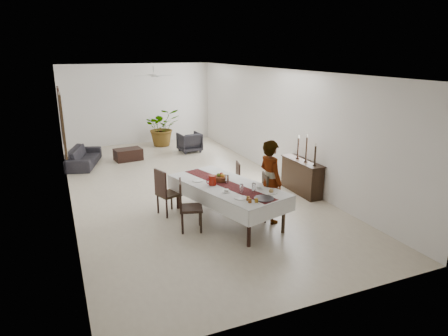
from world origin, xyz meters
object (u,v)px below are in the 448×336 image
(red_pitcher, at_px, (212,180))
(sideboard_body, at_px, (302,177))
(dining_table_top, at_px, (227,186))
(sofa, at_px, (84,157))
(woman, at_px, (270,181))

(red_pitcher, height_order, sideboard_body, red_pitcher)
(dining_table_top, height_order, sideboard_body, sideboard_body)
(red_pitcher, bearing_deg, sideboard_body, 15.31)
(red_pitcher, relative_size, sofa, 0.11)
(dining_table_top, relative_size, sideboard_body, 1.85)
(dining_table_top, xyz_separation_m, sofa, (-2.62, 5.95, -0.51))
(sideboard_body, bearing_deg, woman, -142.84)
(dining_table_top, distance_m, red_pitcher, 0.36)
(red_pitcher, xyz_separation_m, sofa, (-2.31, 5.87, -0.66))
(sofa, bearing_deg, woman, -134.46)
(sideboard_body, height_order, sofa, sideboard_body)
(dining_table_top, distance_m, woman, 0.97)
(red_pitcher, distance_m, sofa, 6.34)
(red_pitcher, distance_m, sideboard_body, 3.03)
(sideboard_body, xyz_separation_m, sofa, (-5.19, 5.08, -0.14))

